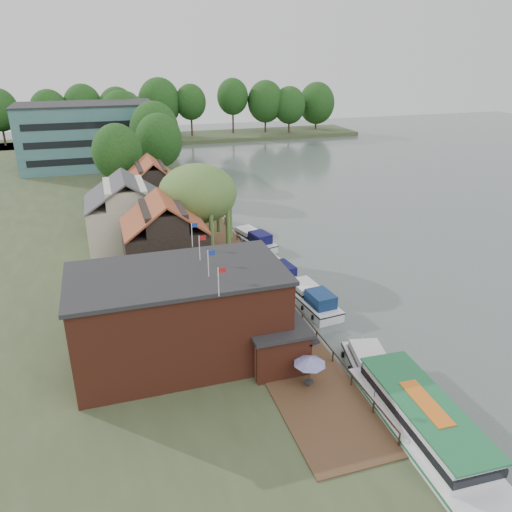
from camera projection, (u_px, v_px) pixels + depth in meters
ground at (362, 330)px, 43.83m from camera, size 260.00×260.00×0.00m
land_bank at (32, 231)px, 66.12m from camera, size 50.00×140.00×1.00m
quay_deck at (243, 284)px, 50.00m from camera, size 6.00×50.00×0.10m
quay_rail at (267, 274)px, 51.02m from camera, size 0.20×49.00×1.00m
pub at (206, 312)px, 37.27m from camera, size 20.00×11.00×7.30m
hotel_block at (88, 136)px, 96.56m from camera, size 25.40×12.40×12.30m
cottage_a at (164, 238)px, 49.96m from camera, size 8.60×7.60×8.50m
cottage_b at (127, 212)px, 57.93m from camera, size 9.60×8.60×8.50m
cottage_c at (152, 190)px, 66.96m from camera, size 7.60×7.60×8.50m
willow at (198, 211)px, 55.24m from camera, size 8.60×8.60×10.43m
umbrella_0 at (309, 372)px, 34.34m from camera, size 2.27×2.27×2.38m
umbrella_1 at (295, 341)px, 37.97m from camera, size 2.39×2.39×2.38m
umbrella_2 at (283, 326)px, 39.99m from camera, size 2.22×2.22×2.38m
umbrella_3 at (278, 307)px, 42.87m from camera, size 2.03×2.03×2.38m
umbrella_4 at (265, 296)px, 44.77m from camera, size 2.25×2.25×2.38m
umbrella_5 at (260, 276)px, 48.68m from camera, size 1.99×1.99×2.38m
umbrella_6 at (254, 270)px, 49.95m from camera, size 2.14×2.14×2.38m
cruiser_0 at (374, 371)px, 36.31m from camera, size 5.12×10.15×2.35m
cruiser_1 at (311, 296)px, 47.41m from camera, size 3.89×9.42×2.19m
cruiser_2 at (274, 268)px, 53.21m from camera, size 4.44×9.87×2.29m
cruiser_3 at (253, 237)px, 62.20m from camera, size 5.01×9.35×2.12m
tour_boat at (430, 431)px, 29.98m from camera, size 4.72×14.87×3.21m
swan at (426, 448)px, 30.61m from camera, size 0.44×0.44×0.44m
bank_tree_0 at (119, 166)px, 72.39m from camera, size 7.06×7.06×12.12m
bank_tree_1 at (160, 152)px, 81.25m from camera, size 7.56×7.56×12.40m
bank_tree_2 at (155, 139)px, 90.78m from camera, size 8.85×8.85×13.24m
bank_tree_3 at (122, 124)px, 105.61m from camera, size 8.16×8.16×13.91m
bank_tree_4 at (133, 122)px, 114.58m from camera, size 7.66×7.66×12.12m
bank_tree_5 at (128, 117)px, 121.85m from camera, size 7.33×7.33×12.33m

